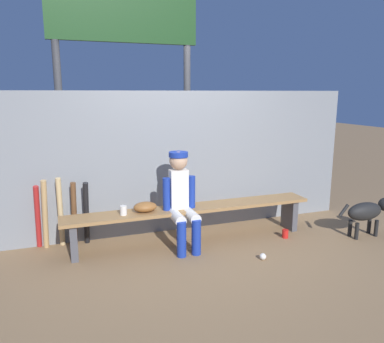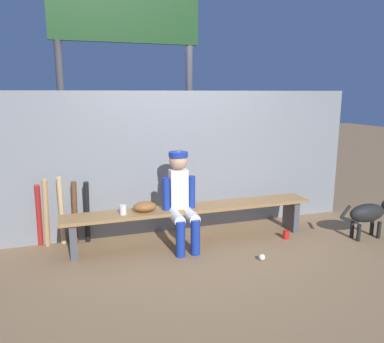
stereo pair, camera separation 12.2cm
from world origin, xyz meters
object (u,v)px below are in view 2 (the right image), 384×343
Objects in this scene: baseball_glove at (145,207)px; bat_aluminum_red at (39,216)px; bat_wood_tan at (46,214)px; scoreboard at (132,48)px; dugout_bench at (192,214)px; bat_wood_natural at (61,211)px; dog at (371,213)px; bat_wood_dark at (75,213)px; player_seated at (181,197)px; cup_on_ground at (286,235)px; cup_on_bench at (123,210)px; baseball at (262,257)px; bat_aluminum_black at (87,212)px.

bat_aluminum_red is (-1.22, 0.40, -0.12)m from baseball_glove.
bat_wood_tan is 0.25× the size of scoreboard.
dugout_bench is at bearing -65.30° from scoreboard.
bat_wood_natural is 0.18m from bat_wood_tan.
bat_wood_tan is at bearing -162.33° from bat_wood_natural.
dog is at bearing -14.46° from bat_wood_natural.
bat_wood_dark is 0.96× the size of dog.
bat_wood_dark is (-0.80, 0.36, -0.11)m from baseball_glove.
player_seated is 1.43× the size of bat_aluminum_red.
cup_on_ground is 0.03× the size of scoreboard.
bat_wood_dark is 3.75m from dog.
bat_wood_dark is 2.34m from scoreboard.
scoreboard is 4.12× the size of dog.
bat_wood_dark reaches higher than dog.
bat_wood_natural is at bearing 165.54° from dog.
baseball_glove is at bearing 165.03° from player_seated.
cup_on_bench is at bearing -173.13° from baseball_glove.
bat_aluminum_red is 2.68m from baseball.
player_seated is at bearing 138.81° from baseball.
bat_wood_natural is at bearing -0.26° from bat_aluminum_red.
bat_wood_tan reaches higher than bat_wood_natural.
cup_on_ground is at bearing -12.89° from bat_aluminum_red.
bat_wood_natural is (-1.38, 0.51, -0.20)m from player_seated.
bat_wood_natural reaches higher than bat_wood_dark.
player_seated is at bearing -6.68° from cup_on_bench.
baseball_glove reaches higher than dog.
bat_wood_tan is 0.94m from cup_on_bench.
player_seated is 1.48m from bat_wood_natural.
dog is (3.78, -0.98, -0.10)m from bat_wood_natural.
bat_wood_tan is at bearing -147.93° from scoreboard.
dog is (3.09, -0.55, -0.18)m from cup_on_bench.
baseball_glove is 0.33× the size of dog.
bat_wood_tan is 1.09× the size of bat_aluminum_red.
scoreboard is at bearing 148.47° from dog.
dugout_bench is 1.26m from cup_on_ground.
bat_aluminum_black reaches higher than dugout_bench.
cup_on_bench is 3.15m from dog.
bat_aluminum_red is at bearing 167.11° from cup_on_ground.
bat_wood_natural is 2.37m from scoreboard.
dog is (3.49, -0.93, -0.07)m from bat_aluminum_black.
baseball_glove is at bearing 168.39° from dog.
dog is at bearing 6.48° from baseball.
bat_aluminum_black is 0.14m from bat_wood_dark.
bat_aluminum_black is 0.30m from bat_wood_natural.
bat_aluminum_black reaches higher than cup_on_bench.
cup_on_ground is (1.18, -0.29, -0.32)m from dugout_bench.
bat_aluminum_black is (-0.66, 0.35, -0.12)m from baseball_glove.
dugout_bench is 0.91× the size of scoreboard.
baseball_glove is 0.89m from bat_wood_dark.
player_seated is 2.21m from scoreboard.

